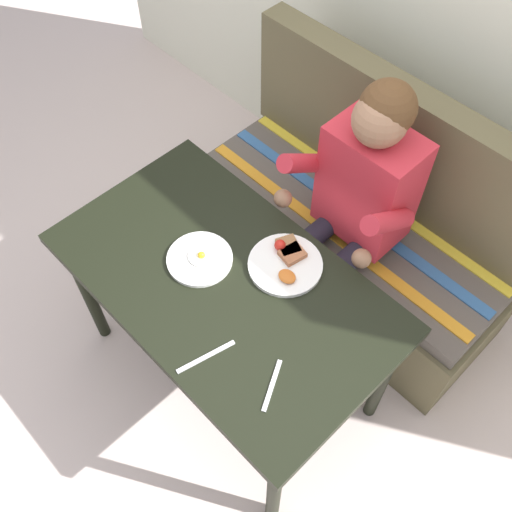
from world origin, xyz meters
name	(u,v)px	position (x,y,z in m)	size (l,w,h in m)	color
ground_plane	(232,369)	(0.00, 0.00, 0.00)	(8.00, 8.00, 0.00)	beige
table	(225,292)	(0.00, 0.00, 0.65)	(1.20, 0.70, 0.73)	black
couch	(355,228)	(0.00, 0.76, 0.33)	(1.44, 0.56, 1.00)	brown
person	(355,197)	(0.08, 0.59, 0.74)	(0.45, 0.61, 1.21)	red
plate_breakfast	(286,262)	(0.10, 0.19, 0.74)	(0.26, 0.26, 0.05)	white
plate_eggs	(200,259)	(-0.12, -0.01, 0.74)	(0.23, 0.23, 0.04)	white
fork	(272,385)	(0.38, -0.15, 0.73)	(0.01, 0.17, 0.01)	silver
knife	(206,357)	(0.17, -0.23, 0.73)	(0.01, 0.20, 0.01)	silver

